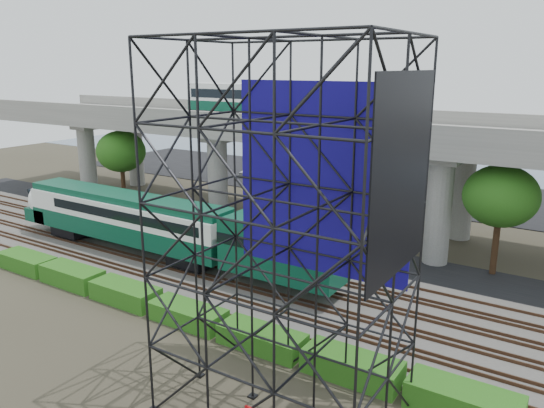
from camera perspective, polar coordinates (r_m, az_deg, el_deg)
The scene contains 13 objects.
ground at distance 34.45m, azimuth -5.50°, elevation -9.42°, with size 140.00×140.00×0.00m, color #474233.
ballast_bed at distance 35.86m, azimuth -3.52°, elevation -8.20°, with size 90.00×12.00×0.20m, color slate.
service_road at distance 42.57m, azimuth 3.24°, elevation -4.52°, with size 90.00×5.00×0.08m, color black.
parking_lot at distance 63.36m, azimuth 13.77°, elevation 1.50°, with size 90.00×18.00×0.08m, color black.
harbor_water at distance 84.13m, azimuth 18.73°, elevation 4.31°, with size 140.00×40.00×0.03m, color slate.
rail_tracks at distance 35.80m, azimuth -3.53°, elevation -7.93°, with size 90.00×9.52×0.16m.
commuter_train at distance 40.28m, azimuth -13.41°, elevation -1.80°, with size 29.30×3.06×4.30m.
overpass at distance 45.76m, azimuth 6.07°, elevation 7.30°, with size 80.00×12.00×12.40m.
scaffold_tower at distance 20.53m, azimuth 1.24°, elevation -3.93°, with size 9.36×6.36×15.00m.
hedge_strip at distance 30.65m, azimuth -9.06°, elevation -11.57°, with size 34.60×1.80×1.20m.
trees at distance 48.20m, azimuth 1.82°, elevation 4.57°, with size 40.94×16.94×7.69m.
suv at distance 52.77m, azimuth -13.00°, elevation -0.14°, with size 2.63×5.70×1.59m, color black.
parked_cars at distance 62.69m, azimuth 13.31°, elevation 2.00°, with size 40.47×9.63×1.31m.
Camera 1 is at (19.62, -24.60, 14.02)m, focal length 35.00 mm.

